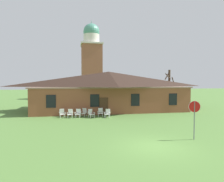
% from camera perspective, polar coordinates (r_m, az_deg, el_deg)
% --- Properties ---
extents(ground_plane, '(200.00, 200.00, 0.00)m').
position_cam_1_polar(ground_plane, '(12.75, 12.19, -15.58)').
color(ground_plane, '#517A38').
extents(brick_building, '(20.99, 10.40, 5.51)m').
position_cam_1_polar(brick_building, '(28.80, -0.96, 0.28)').
color(brick_building, brown).
rests_on(brick_building, ground).
extents(dome_tower, '(5.18, 5.18, 18.98)m').
position_cam_1_polar(dome_tower, '(48.40, -5.96, 8.14)').
color(dome_tower, '#93563D').
rests_on(dome_tower, ground).
extents(stop_sign, '(0.79, 0.23, 2.68)m').
position_cam_1_polar(stop_sign, '(14.69, 22.84, -5.65)').
color(stop_sign, slate).
rests_on(stop_sign, ground).
extents(lawn_chair_by_porch, '(0.74, 0.79, 0.96)m').
position_cam_1_polar(lawn_chair_by_porch, '(22.84, -14.30, -6.23)').
color(lawn_chair_by_porch, silver).
rests_on(lawn_chair_by_porch, ground).
extents(lawn_chair_near_door, '(0.69, 0.72, 0.96)m').
position_cam_1_polar(lawn_chair_near_door, '(22.46, -12.03, -6.35)').
color(lawn_chair_near_door, silver).
rests_on(lawn_chair_near_door, ground).
extents(lawn_chair_left_end, '(0.74, 0.79, 0.96)m').
position_cam_1_polar(lawn_chair_left_end, '(22.49, -9.83, -6.32)').
color(lawn_chair_left_end, white).
rests_on(lawn_chair_left_end, ground).
extents(lawn_chair_middle, '(0.82, 0.85, 0.96)m').
position_cam_1_polar(lawn_chair_middle, '(23.01, -8.17, -6.11)').
color(lawn_chair_middle, silver).
rests_on(lawn_chair_middle, ground).
extents(lawn_chair_right_end, '(0.80, 0.84, 0.96)m').
position_cam_1_polar(lawn_chair_right_end, '(22.18, -6.17, -6.42)').
color(lawn_chair_right_end, white).
rests_on(lawn_chair_right_end, ground).
extents(lawn_chair_far_side, '(0.70, 0.74, 0.96)m').
position_cam_1_polar(lawn_chair_far_side, '(22.90, -3.39, -6.13)').
color(lawn_chair_far_side, white).
rests_on(lawn_chair_far_side, ground).
extents(lawn_chair_under_eave, '(0.78, 0.83, 0.96)m').
position_cam_1_polar(lawn_chair_under_eave, '(22.15, -1.29, -6.42)').
color(lawn_chair_under_eave, white).
rests_on(lawn_chair_under_eave, ground).
extents(bare_tree_beside_building, '(2.29, 2.30, 6.03)m').
position_cam_1_polar(bare_tree_beside_building, '(34.30, 16.20, 1.34)').
color(bare_tree_beside_building, brown).
rests_on(bare_tree_beside_building, ground).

